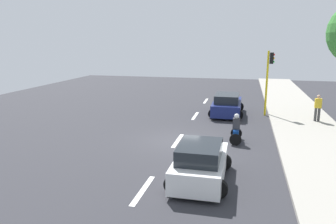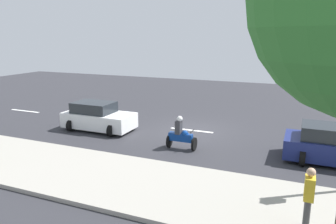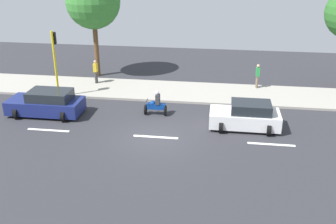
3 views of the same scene
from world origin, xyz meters
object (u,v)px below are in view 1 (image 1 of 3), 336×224
at_px(car_dark_blue, 227,105).
at_px(pedestrian_by_tree, 318,107).
at_px(traffic_light_corner, 269,74).
at_px(motorcycle, 236,130).
at_px(car_white, 200,163).

distance_m(car_dark_blue, pedestrian_by_tree, 5.88).
xyz_separation_m(car_dark_blue, traffic_light_corner, (2.73, 0.39, 2.22)).
bearing_deg(motorcycle, pedestrian_by_tree, 47.13).
bearing_deg(pedestrian_by_tree, traffic_light_corner, 151.88).
distance_m(car_white, pedestrian_by_tree, 12.09).
relative_size(motorcycle, pedestrian_by_tree, 0.91).
bearing_deg(car_dark_blue, car_white, -91.31).
height_order(car_dark_blue, motorcycle, motorcycle).
height_order(car_dark_blue, car_white, same).
distance_m(car_white, traffic_light_corner, 12.66).
relative_size(car_white, motorcycle, 2.50).
relative_size(car_white, pedestrian_by_tree, 2.27).
height_order(car_dark_blue, pedestrian_by_tree, pedestrian_by_tree).
height_order(pedestrian_by_tree, traffic_light_corner, traffic_light_corner).
bearing_deg(pedestrian_by_tree, motorcycle, -132.87).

